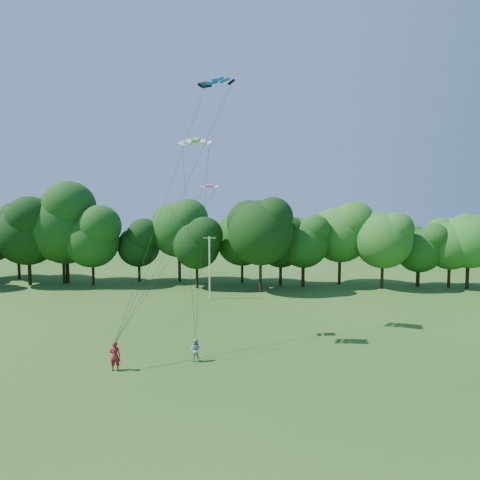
# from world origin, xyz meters

# --- Properties ---
(ground) EXTENTS (160.00, 160.00, 0.00)m
(ground) POSITION_xyz_m (0.00, 0.00, 0.00)
(ground) COLOR #244F15
(ground) RESTS_ON ground
(utility_pole) EXTENTS (1.50, 0.22, 7.49)m
(utility_pole) POSITION_xyz_m (-4.75, 27.41, 3.87)
(utility_pole) COLOR silver
(utility_pole) RESTS_ON ground
(kite_flyer_left) EXTENTS (0.77, 0.58, 1.92)m
(kite_flyer_left) POSITION_xyz_m (-6.93, 6.61, 0.96)
(kite_flyer_left) COLOR #A6152B
(kite_flyer_left) RESTS_ON ground
(kite_flyer_right) EXTENTS (0.79, 0.63, 1.58)m
(kite_flyer_right) POSITION_xyz_m (-2.12, 8.72, 0.79)
(kite_flyer_right) COLOR #91B1C9
(kite_flyer_right) RESTS_ON ground
(kite_teal) EXTENTS (3.21, 1.87, 0.75)m
(kite_teal) POSITION_xyz_m (-1.69, 15.88, 21.41)
(kite_teal) COLOR #046F92
(kite_teal) RESTS_ON ground
(kite_green) EXTENTS (2.55, 1.26, 0.57)m
(kite_green) POSITION_xyz_m (-2.73, 11.86, 15.62)
(kite_green) COLOR #3BE422
(kite_green) RESTS_ON ground
(kite_pink) EXTENTS (1.69, 1.06, 0.29)m
(kite_pink) POSITION_xyz_m (-2.11, 13.84, 12.39)
(kite_pink) COLOR #F8448A
(kite_pink) RESTS_ON ground
(tree_back_west) EXTENTS (10.80, 10.80, 15.71)m
(tree_back_west) POSITION_xyz_m (-27.71, 34.79, 9.81)
(tree_back_west) COLOR black
(tree_back_west) RESTS_ON ground
(tree_back_center) EXTENTS (9.25, 9.25, 13.46)m
(tree_back_center) POSITION_xyz_m (1.03, 32.11, 8.40)
(tree_back_center) COLOR black
(tree_back_center) RESTS_ON ground
(tree_back_east) EXTENTS (8.09, 8.09, 11.77)m
(tree_back_east) POSITION_xyz_m (28.81, 37.42, 7.35)
(tree_back_east) COLOR #331D14
(tree_back_east) RESTS_ON ground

